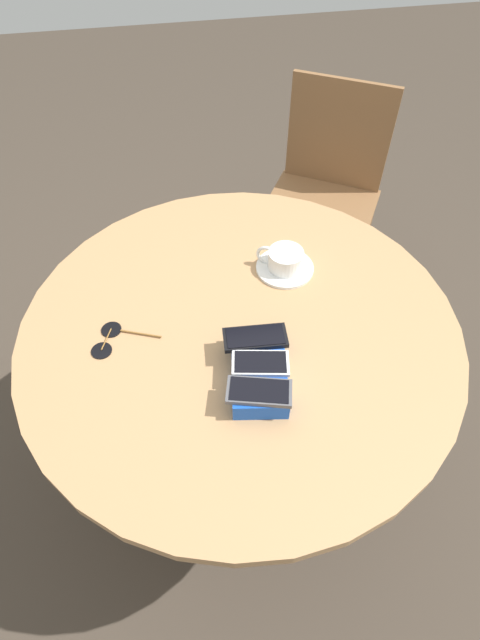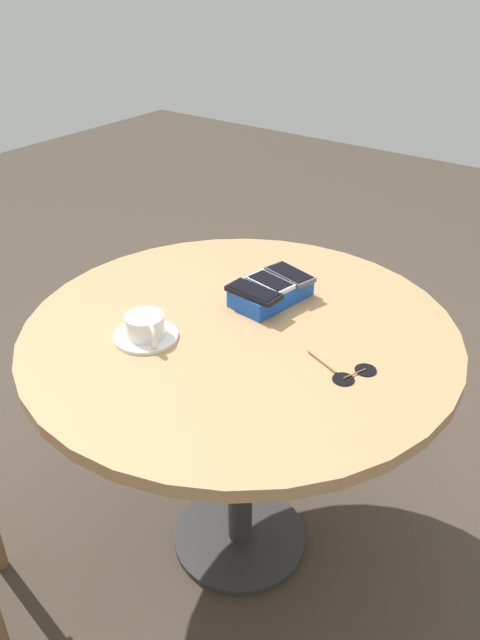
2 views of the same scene
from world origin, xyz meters
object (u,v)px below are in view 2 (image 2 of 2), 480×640
at_px(phone_box, 271,292).
at_px(sunglasses, 351,373).
at_px(round_table, 240,363).
at_px(phone_black, 254,292).
at_px(coffee_cup, 146,326).
at_px(phone_gray, 290,274).
at_px(phone_white, 270,282).
at_px(saucer, 146,336).

distance_m(phone_box, sunglasses, 0.35).
height_order(round_table, phone_black, phone_black).
bearing_deg(coffee_cup, sunglasses, 109.34).
height_order(round_table, phone_box, phone_box).
xyz_separation_m(phone_gray, coffee_cup, (0.38, -0.14, -0.02)).
bearing_deg(phone_gray, coffee_cup, -20.78).
height_order(phone_box, coffee_cup, coffee_cup).
distance_m(round_table, phone_gray, 0.27).
bearing_deg(round_table, coffee_cup, -40.85).
xyz_separation_m(phone_box, phone_white, (0.00, -0.00, 0.03)).
relative_size(saucer, coffee_cup, 1.29).
distance_m(phone_white, coffee_cup, 0.34).
relative_size(phone_box, coffee_cup, 1.89).
height_order(phone_box, saucer, phone_box).
bearing_deg(saucer, round_table, 138.33).
distance_m(phone_box, coffee_cup, 0.34).
relative_size(phone_box, phone_white, 1.69).
distance_m(phone_box, phone_white, 0.03).
bearing_deg(phone_white, coffee_cup, -22.04).
xyz_separation_m(round_table, phone_box, (-0.15, -0.01, 0.13)).
xyz_separation_m(phone_black, saucer, (0.25, -0.13, -0.05)).
height_order(round_table, coffee_cup, coffee_cup).
relative_size(round_table, phone_black, 7.28).
bearing_deg(phone_box, round_table, 5.18).
height_order(saucer, coffee_cup, coffee_cup).
height_order(phone_black, saucer, phone_black).
distance_m(saucer, coffee_cup, 0.03).
distance_m(phone_white, phone_black, 0.07).
bearing_deg(phone_black, coffee_cup, -26.79).
xyz_separation_m(phone_box, saucer, (0.32, -0.13, -0.02)).
height_order(phone_gray, coffee_cup, coffee_cup).
distance_m(phone_box, saucer, 0.34).
relative_size(phone_gray, saucer, 0.96).
xyz_separation_m(phone_black, sunglasses, (0.09, 0.32, -0.05)).
height_order(phone_black, sunglasses, phone_black).
bearing_deg(phone_white, phone_black, -2.05).
xyz_separation_m(saucer, sunglasses, (-0.15, 0.45, -0.00)).
bearing_deg(phone_white, sunglasses, 63.19).
relative_size(phone_gray, sunglasses, 0.89).
relative_size(phone_box, phone_gray, 1.53).
bearing_deg(phone_gray, phone_white, -14.49).
bearing_deg(saucer, sunglasses, 109.05).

